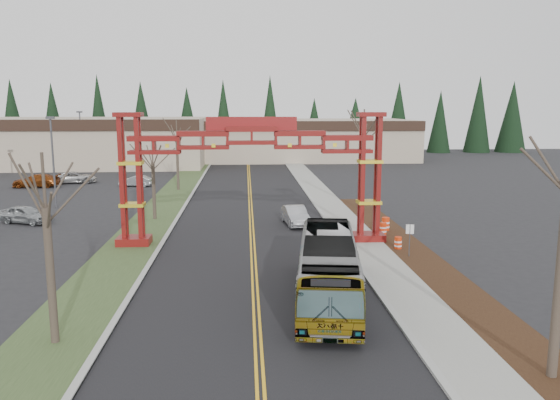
{
  "coord_description": "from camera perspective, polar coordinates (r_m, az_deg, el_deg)",
  "views": [
    {
      "loc": [
        -0.41,
        -18.39,
        9.23
      ],
      "look_at": [
        1.69,
        14.96,
        3.53
      ],
      "focal_mm": 35.0,
      "sensor_mm": 36.0,
      "label": 1
    }
  ],
  "objects": [
    {
      "name": "landscape_strip",
      "position": [
        31.66,
        16.28,
        -7.55
      ],
      "size": [
        2.6,
        50.0,
        0.12
      ],
      "primitive_type": "cube",
      "color": "black",
      "rests_on": "ground"
    },
    {
      "name": "barrel_south",
      "position": [
        36.47,
        12.23,
        -4.47
      ],
      "size": [
        0.48,
        0.48,
        0.9
      ],
      "color": "red",
      "rests_on": "ground"
    },
    {
      "name": "gateway_arch",
      "position": [
        36.53,
        -2.96,
        4.57
      ],
      "size": [
        18.2,
        1.6,
        8.9
      ],
      "color": "#660F0D",
      "rests_on": "ground"
    },
    {
      "name": "barrel_mid",
      "position": [
        40.29,
        10.72,
        -3.03
      ],
      "size": [
        0.52,
        0.52,
        0.96
      ],
      "color": "red",
      "rests_on": "ground"
    },
    {
      "name": "parked_car_far_b",
      "position": [
        71.6,
        -20.62,
        2.22
      ],
      "size": [
        5.31,
        3.05,
        1.39
      ],
      "primitive_type": "imported",
      "rotation": [
        0.0,
        0.0,
        1.72
      ],
      "color": "silver",
      "rests_on": "ground"
    },
    {
      "name": "sidewalk_right",
      "position": [
        45.06,
        6.71,
        -2.1
      ],
      "size": [
        2.6,
        110.0,
        0.14
      ],
      "primitive_type": "cube",
      "color": "gray",
      "rests_on": "ground"
    },
    {
      "name": "bare_tree_median_mid",
      "position": [
        45.84,
        -13.15,
        3.77
      ],
      "size": [
        2.9,
        2.9,
        6.65
      ],
      "color": "#382D26",
      "rests_on": "ground"
    },
    {
      "name": "parked_car_near_a",
      "position": [
        48.28,
        -25.04,
        -1.38
      ],
      "size": [
        4.61,
        3.24,
        1.46
      ],
      "primitive_type": "imported",
      "rotation": [
        0.0,
        0.0,
        1.17
      ],
      "color": "#95999B",
      "rests_on": "ground"
    },
    {
      "name": "ground",
      "position": [
        20.58,
        -2.18,
        -16.97
      ],
      "size": [
        200.0,
        200.0,
        0.0
      ],
      "primitive_type": "plane",
      "color": "black",
      "rests_on": "ground"
    },
    {
      "name": "light_pole_far",
      "position": [
        83.7,
        -20.09,
        6.22
      ],
      "size": [
        0.75,
        0.38,
        8.67
      ],
      "color": "#3F3F44",
      "rests_on": "ground"
    },
    {
      "name": "parked_car_far_a",
      "position": [
        66.44,
        -14.82,
        1.93
      ],
      "size": [
        4.04,
        1.95,
        1.28
      ],
      "primitive_type": "imported",
      "rotation": [
        0.0,
        0.0,
        4.55
      ],
      "color": "#9FA4A7",
      "rests_on": "ground"
    },
    {
      "name": "bare_tree_median_near",
      "position": [
        22.47,
        -23.29,
        -0.84
      ],
      "size": [
        3.19,
        3.19,
        7.57
      ],
      "color": "#382D26",
      "rests_on": "ground"
    },
    {
      "name": "lane_line_left",
      "position": [
        44.35,
        -3.16,
        -2.31
      ],
      "size": [
        0.12,
        100.0,
        0.01
      ],
      "primitive_type": "cube",
      "color": "gold",
      "rests_on": "road"
    },
    {
      "name": "bare_tree_right_far",
      "position": [
        48.91,
        8.74,
        6.71
      ],
      "size": [
        3.36,
        3.36,
        9.05
      ],
      "color": "#382D26",
      "rests_on": "ground"
    },
    {
      "name": "bare_tree_median_far",
      "position": [
        61.77,
        -10.73,
        6.33
      ],
      "size": [
        3.0,
        3.0,
        7.82
      ],
      "color": "#382D26",
      "rests_on": "ground"
    },
    {
      "name": "lane_line_right",
      "position": [
        44.35,
        -2.85,
        -2.3
      ],
      "size": [
        0.12,
        100.0,
        0.01
      ],
      "primitive_type": "cube",
      "color": "gold",
      "rests_on": "road"
    },
    {
      "name": "retail_building_west",
      "position": [
        95.22,
        -21.83,
        5.71
      ],
      "size": [
        46.0,
        22.3,
        7.5
      ],
      "color": "tan",
      "rests_on": "ground"
    },
    {
      "name": "road",
      "position": [
        44.36,
        -3.01,
        -2.32
      ],
      "size": [
        12.0,
        110.0,
        0.02
      ],
      "primitive_type": "cube",
      "color": "black",
      "rests_on": "ground"
    },
    {
      "name": "silver_sedan",
      "position": [
        43.21,
        1.61,
        -1.64
      ],
      "size": [
        2.11,
        4.66,
        1.48
      ],
      "primitive_type": "imported",
      "rotation": [
        0.0,
        0.0,
        0.12
      ],
      "color": "#A5A8AD",
      "rests_on": "ground"
    },
    {
      "name": "parked_car_mid_a",
      "position": [
        69.61,
        -24.13,
        1.86
      ],
      "size": [
        5.31,
        2.22,
        1.53
      ],
      "primitive_type": "imported",
      "rotation": [
        0.0,
        0.0,
        4.73
      ],
      "color": "brown",
      "rests_on": "ground"
    },
    {
      "name": "conifer_treeline",
      "position": [
        110.42,
        -3.31,
        8.25
      ],
      "size": [
        116.1,
        5.6,
        13.0
      ],
      "color": "black",
      "rests_on": "ground"
    },
    {
      "name": "light_pole_near",
      "position": [
        54.24,
        -22.65,
        4.32
      ],
      "size": [
        0.73,
        0.36,
        8.39
      ],
      "color": "#3F3F44",
      "rests_on": "ground"
    },
    {
      "name": "transit_bus",
      "position": [
        26.44,
        5.05,
        -7.17
      ],
      "size": [
        4.18,
        11.62,
        3.16
      ],
      "primitive_type": "imported",
      "rotation": [
        0.0,
        0.0,
        -0.14
      ],
      "color": "#A2A5A9",
      "rests_on": "ground"
    },
    {
      "name": "curb_left",
      "position": [
        44.71,
        -10.92,
        -2.31
      ],
      "size": [
        0.3,
        110.0,
        0.15
      ],
      "primitive_type": "cube",
      "color": "#A4A59F",
      "rests_on": "ground"
    },
    {
      "name": "curb_right",
      "position": [
        44.82,
        4.88,
        -2.13
      ],
      "size": [
        0.3,
        110.0,
        0.15
      ],
      "primitive_type": "cube",
      "color": "#A4A59F",
      "rests_on": "ground"
    },
    {
      "name": "barrel_north",
      "position": [
        41.61,
        10.97,
        -2.54
      ],
      "size": [
        0.59,
        0.59,
        1.09
      ],
      "color": "red",
      "rests_on": "ground"
    },
    {
      "name": "grass_median",
      "position": [
        44.99,
        -13.26,
        -2.36
      ],
      "size": [
        4.0,
        110.0,
        0.08
      ],
      "primitive_type": "cube",
      "color": "#334723",
      "rests_on": "ground"
    },
    {
      "name": "retail_building_east",
      "position": [
        99.05,
        2.44,
        6.37
      ],
      "size": [
        38.0,
        20.3,
        7.0
      ],
      "color": "tan",
      "rests_on": "ground"
    },
    {
      "name": "street_sign",
      "position": [
        34.5,
        13.41,
        -3.48
      ],
      "size": [
        0.48,
        0.13,
        2.13
      ],
      "color": "#3F3F44",
      "rests_on": "ground"
    }
  ]
}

